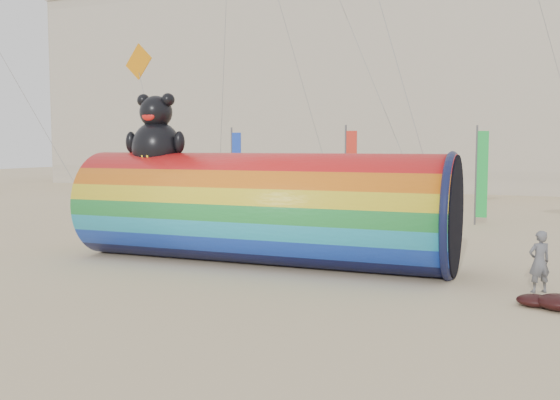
% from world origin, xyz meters
% --- Properties ---
extents(ground, '(160.00, 160.00, 0.00)m').
position_xyz_m(ground, '(0.00, 0.00, 0.00)').
color(ground, '#CCB58C').
rests_on(ground, ground).
extents(hotel_building, '(60.40, 15.40, 20.60)m').
position_xyz_m(hotel_building, '(-12.00, 45.95, 10.31)').
color(hotel_building, '#B7AD99').
rests_on(hotel_building, ground).
extents(windsock_assembly, '(13.37, 4.07, 6.16)m').
position_xyz_m(windsock_assembly, '(-0.86, 2.96, 2.04)').
color(windsock_assembly, red).
rests_on(windsock_assembly, ground).
extents(kite_handler, '(0.77, 0.70, 1.77)m').
position_xyz_m(kite_handler, '(8.25, 1.80, 0.88)').
color(kite_handler, '#5B5D63').
rests_on(kite_handler, ground).
extents(festival_banners, '(14.27, 2.99, 5.20)m').
position_xyz_m(festival_banners, '(-1.08, 15.64, 2.64)').
color(festival_banners, '#59595E').
rests_on(festival_banners, ground).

